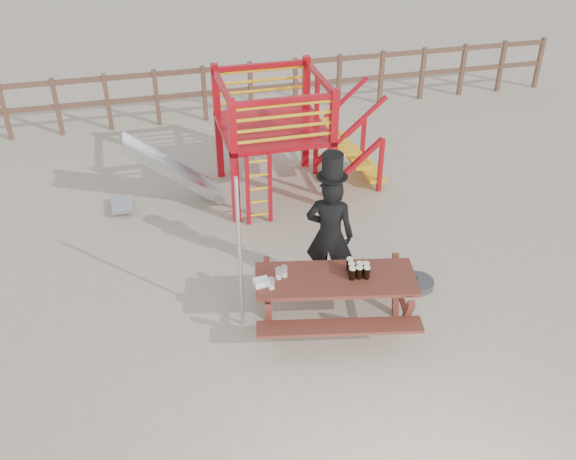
# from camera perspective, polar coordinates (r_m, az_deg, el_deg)

# --- Properties ---
(ground) EXTENTS (60.00, 60.00, 0.00)m
(ground) POSITION_cam_1_polar(r_m,az_deg,el_deg) (8.45, 3.00, -8.47)
(ground) COLOR #B7A58E
(ground) RESTS_ON ground
(back_fence) EXTENTS (15.09, 0.09, 1.20)m
(back_fence) POSITION_cam_1_polar(r_m,az_deg,el_deg) (14.03, -5.41, 12.69)
(back_fence) COLOR brown
(back_fence) RESTS_ON ground
(playground_fort) EXTENTS (4.71, 1.84, 2.10)m
(playground_fort) POSITION_cam_1_polar(r_m,az_deg,el_deg) (10.81, -1.75, 8.34)
(playground_fort) COLOR #AB0B15
(playground_fort) RESTS_ON ground
(picnic_table) EXTENTS (2.23, 1.75, 0.77)m
(picnic_table) POSITION_cam_1_polar(r_m,az_deg,el_deg) (8.16, 4.18, -5.83)
(picnic_table) COLOR maroon
(picnic_table) RESTS_ON ground
(man_with_hat) EXTENTS (0.76, 0.65, 2.08)m
(man_with_hat) POSITION_cam_1_polar(r_m,az_deg,el_deg) (8.52, 3.73, -0.20)
(man_with_hat) COLOR black
(man_with_hat) RESTS_ON ground
(metal_pole) EXTENTS (0.05, 0.05, 2.18)m
(metal_pole) POSITION_cam_1_polar(r_m,az_deg,el_deg) (7.79, -4.31, -2.35)
(metal_pole) COLOR #B2B2B7
(metal_pole) RESTS_ON ground
(parasol_base) EXTENTS (0.45, 0.45, 0.19)m
(parasol_base) POSITION_cam_1_polar(r_m,az_deg,el_deg) (9.22, 11.45, -4.65)
(parasol_base) COLOR #37373C
(parasol_base) RESTS_ON ground
(paper_bag) EXTENTS (0.19, 0.16, 0.08)m
(paper_bag) POSITION_cam_1_polar(r_m,az_deg,el_deg) (7.82, -2.39, -4.66)
(paper_bag) COLOR white
(paper_bag) RESTS_ON picnic_table
(stout_pints) EXTENTS (0.28, 0.30, 0.17)m
(stout_pints) POSITION_cam_1_polar(r_m,az_deg,el_deg) (7.99, 6.21, -3.51)
(stout_pints) COLOR black
(stout_pints) RESTS_ON picnic_table
(empty_glasses) EXTENTS (0.29, 0.28, 0.15)m
(empty_glasses) POSITION_cam_1_polar(r_m,az_deg,el_deg) (7.86, -0.89, -4.15)
(empty_glasses) COLOR silver
(empty_glasses) RESTS_ON picnic_table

